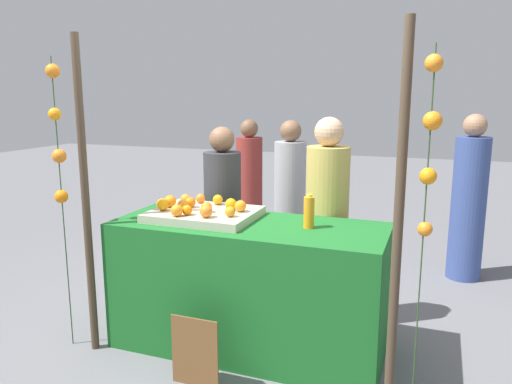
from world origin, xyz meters
TOP-DOWN VIEW (x-y plane):
  - ground_plane at (0.00, 0.00)m, footprint 24.00×24.00m
  - stall_counter at (0.00, 0.00)m, footprint 1.95×0.78m
  - orange_tray at (-0.36, 0.02)m, footprint 0.76×0.60m
  - orange_0 at (-0.50, 0.07)m, footprint 0.08×0.08m
  - orange_1 at (-0.51, -0.03)m, footprint 0.08×0.08m
  - orange_2 at (-0.65, -0.09)m, footprint 0.09×0.09m
  - orange_3 at (-0.09, 0.08)m, footprint 0.09×0.09m
  - orange_4 at (-0.46, -0.21)m, footprint 0.09×0.09m
  - orange_5 at (-0.60, 0.18)m, footprint 0.08×0.08m
  - orange_6 at (-0.65, 0.03)m, footprint 0.09×0.09m
  - orange_7 at (-0.19, 0.11)m, footprint 0.09×0.09m
  - orange_8 at (-0.41, -0.15)m, footprint 0.07×0.07m
  - orange_9 at (-0.25, -0.17)m, footprint 0.09×0.09m
  - orange_10 at (-0.10, -0.09)m, footprint 0.07×0.07m
  - orange_11 at (-0.50, 0.24)m, footprint 0.07×0.07m
  - orange_12 at (-0.35, 0.23)m, footprint 0.08×0.08m
  - orange_13 at (-0.32, -0.03)m, footprint 0.08×0.08m
  - juice_bottle at (0.43, 0.03)m, footprint 0.07×0.07m
  - chalkboard_sign at (-0.13, -0.60)m, footprint 0.33×0.03m
  - vendor_left at (-0.47, 0.59)m, footprint 0.32×0.32m
  - vendor_right at (0.44, 0.56)m, footprint 0.34×0.34m
  - crowd_person_0 at (1.55, 2.08)m, footprint 0.33×0.33m
  - crowd_person_1 at (-0.87, 2.24)m, footprint 0.31×0.31m
  - crowd_person_2 at (-0.16, 1.57)m, footprint 0.32×0.32m
  - canopy_post_left at (-1.06, -0.43)m, footprint 0.06×0.06m
  - canopy_post_right at (1.06, -0.43)m, footprint 0.06×0.06m
  - garland_strand_left at (-1.25, -0.44)m, footprint 0.11×0.11m
  - garland_strand_right at (1.19, -0.46)m, footprint 0.11×0.10m

SIDE VIEW (x-z plane):
  - ground_plane at x=0.00m, z-range 0.00..0.00m
  - chalkboard_sign at x=-0.13m, z-range -0.01..0.47m
  - stall_counter at x=0.00m, z-range 0.00..0.94m
  - crowd_person_1 at x=-0.87m, z-range -0.05..1.51m
  - vendor_left at x=-0.47m, z-range -0.05..1.53m
  - crowd_person_2 at x=-0.16m, z-range -0.06..1.54m
  - crowd_person_0 at x=1.55m, z-range -0.06..1.61m
  - vendor_right at x=0.44m, z-range -0.06..1.62m
  - orange_tray at x=-0.36m, z-range 0.94..1.00m
  - orange_8 at x=-0.41m, z-range 1.00..1.08m
  - orange_10 at x=-0.10m, z-range 1.00..1.08m
  - orange_11 at x=-0.50m, z-range 1.00..1.08m
  - orange_5 at x=-0.60m, z-range 1.00..1.08m
  - orange_12 at x=-0.35m, z-range 1.00..1.08m
  - orange_13 at x=-0.32m, z-range 1.00..1.08m
  - orange_1 at x=-0.51m, z-range 1.00..1.09m
  - orange_0 at x=-0.50m, z-range 1.00..1.09m
  - orange_4 at x=-0.46m, z-range 1.00..1.09m
  - orange_3 at x=-0.09m, z-range 1.00..1.09m
  - orange_7 at x=-0.19m, z-range 1.00..1.09m
  - orange_9 at x=-0.25m, z-range 1.00..1.09m
  - orange_6 at x=-0.65m, z-range 1.00..1.10m
  - orange_2 at x=-0.65m, z-range 1.00..1.10m
  - juice_bottle at x=0.43m, z-range 0.94..1.17m
  - canopy_post_left at x=-1.06m, z-range 0.00..2.25m
  - canopy_post_right at x=1.06m, z-range 0.00..2.25m
  - garland_strand_left at x=-1.25m, z-range 0.49..2.60m
  - garland_strand_right at x=1.19m, z-range 0.54..2.64m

